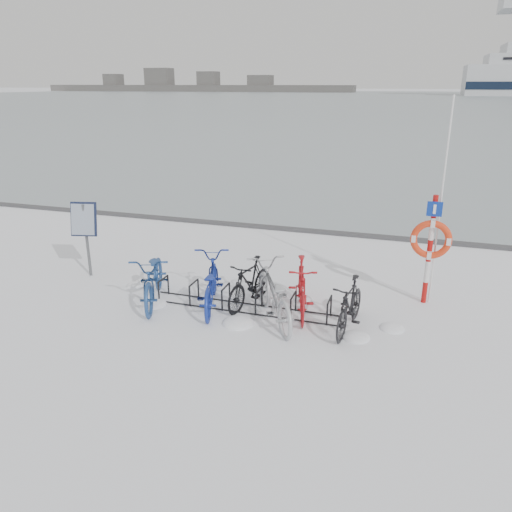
% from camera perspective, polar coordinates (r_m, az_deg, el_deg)
% --- Properties ---
extents(ground, '(900.00, 900.00, 0.00)m').
position_cam_1_polar(ground, '(10.39, -1.59, -6.00)').
color(ground, white).
rests_on(ground, ground).
extents(ice_sheet, '(400.00, 298.00, 0.02)m').
position_cam_1_polar(ice_sheet, '(163.96, 17.34, 16.78)').
color(ice_sheet, '#939EA6').
rests_on(ice_sheet, ground).
extents(quay_edge, '(400.00, 0.25, 0.10)m').
position_cam_1_polar(quay_edge, '(15.72, 5.50, 2.93)').
color(quay_edge, '#3F3F42').
rests_on(quay_edge, ground).
extents(bike_rack, '(4.00, 0.48, 0.46)m').
position_cam_1_polar(bike_rack, '(10.31, -1.59, -5.10)').
color(bike_rack, black).
rests_on(bike_rack, ground).
extents(info_board, '(0.64, 0.36, 1.81)m').
position_cam_1_polar(info_board, '(12.36, -19.03, 3.53)').
color(info_board, '#595B5E').
rests_on(info_board, ground).
extents(lifebuoy_station, '(0.81, 0.23, 4.21)m').
position_cam_1_polar(lifebuoy_station, '(10.72, 19.39, 1.78)').
color(lifebuoy_station, '#AC0F0D').
rests_on(lifebuoy_station, ground).
extents(shoreline, '(180.00, 12.00, 9.50)m').
position_cam_1_polar(shoreline, '(296.57, -7.69, 18.67)').
color(shoreline, '#494949').
rests_on(shoreline, ground).
extents(bike_0, '(1.50, 2.33, 1.16)m').
position_cam_1_polar(bike_0, '(10.73, -11.58, -2.21)').
color(bike_0, navy).
rests_on(bike_0, ground).
extents(bike_1, '(1.33, 2.23, 1.10)m').
position_cam_1_polar(bike_1, '(10.34, -5.28, -2.86)').
color(bike_1, navy).
rests_on(bike_1, ground).
extents(bike_2, '(0.84, 1.76, 1.02)m').
position_cam_1_polar(bike_2, '(10.40, -0.73, -2.91)').
color(bike_2, black).
rests_on(bike_2, ground).
extents(bike_3, '(1.82, 2.29, 1.16)m').
position_cam_1_polar(bike_3, '(9.68, 2.00, -4.19)').
color(bike_3, '#A9ACB1').
rests_on(bike_3, ground).
extents(bike_4, '(1.01, 1.97, 1.14)m').
position_cam_1_polar(bike_4, '(10.04, 5.22, -3.44)').
color(bike_4, '#AF151B').
rests_on(bike_4, ground).
extents(bike_5, '(0.69, 1.74, 1.02)m').
position_cam_1_polar(bike_5, '(9.52, 10.68, -5.41)').
color(bike_5, black).
rests_on(bike_5, ground).
extents(snow_drifts, '(6.21, 2.00, 0.22)m').
position_cam_1_polar(snow_drifts, '(10.10, -0.01, -6.76)').
color(snow_drifts, white).
rests_on(snow_drifts, ground).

